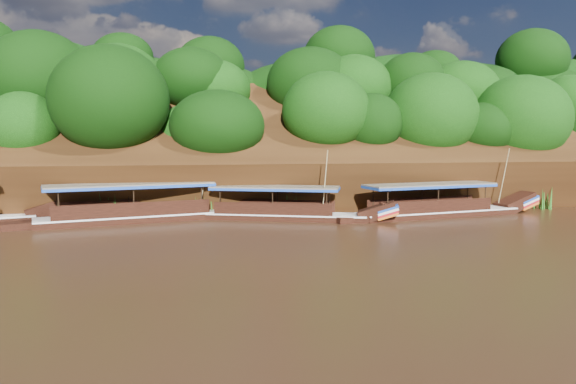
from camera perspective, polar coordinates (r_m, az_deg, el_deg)
name	(u,v)px	position (r m, az deg, el deg)	size (l,w,h in m)	color
ground	(330,238)	(31.26, 4.25, -4.73)	(160.00, 160.00, 0.00)	black
riverbank	(270,176)	(53.19, -1.86, 1.64)	(120.00, 30.06, 19.40)	black
boat_0	(447,209)	(41.38, 15.89, -1.63)	(14.59, 4.67, 5.23)	black
boat_1	(295,212)	(37.94, 0.69, -2.08)	(12.95, 6.07, 5.18)	black
boat_2	(157,212)	(38.69, -13.14, -1.98)	(16.26, 6.01, 6.53)	black
reeds	(257,204)	(39.68, -3.21, -1.27)	(48.00, 2.73, 2.07)	#27721C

